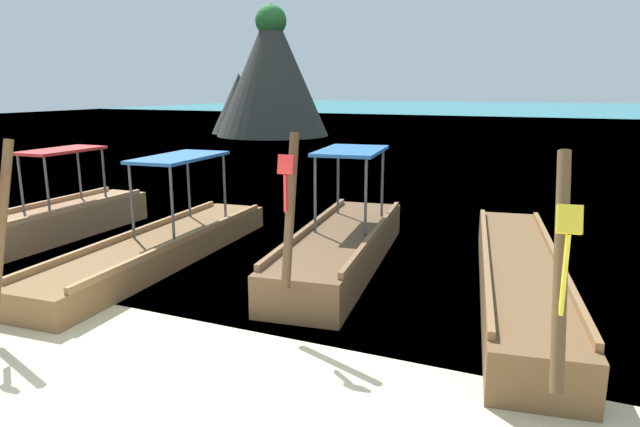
{
  "coord_description": "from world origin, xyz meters",
  "views": [
    {
      "loc": [
        3.46,
        -4.3,
        3.14
      ],
      "look_at": [
        0.0,
        3.64,
        1.19
      ],
      "focal_mm": 31.63,
      "sensor_mm": 36.0,
      "label": 1
    }
  ],
  "objects_px": {
    "longtail_boat_pink_ribbon": "(160,246)",
    "longtail_boat_yellow_ribbon": "(519,278)",
    "longtail_boat_green_ribbon": "(43,224)",
    "longtail_boat_red_ribbon": "(342,246)",
    "karst_rock": "(268,74)"
  },
  "relations": [
    {
      "from": "longtail_boat_green_ribbon",
      "to": "karst_rock",
      "type": "height_order",
      "value": "karst_rock"
    },
    {
      "from": "longtail_boat_green_ribbon",
      "to": "karst_rock",
      "type": "distance_m",
      "value": 26.79
    },
    {
      "from": "karst_rock",
      "to": "longtail_boat_green_ribbon",
      "type": "bearing_deg",
      "value": -71.39
    },
    {
      "from": "longtail_boat_yellow_ribbon",
      "to": "karst_rock",
      "type": "bearing_deg",
      "value": 125.78
    },
    {
      "from": "longtail_boat_pink_ribbon",
      "to": "karst_rock",
      "type": "bearing_deg",
      "value": 114.52
    },
    {
      "from": "longtail_boat_pink_ribbon",
      "to": "longtail_boat_yellow_ribbon",
      "type": "xyz_separation_m",
      "value": [
        6.17,
        0.73,
        0.01
      ]
    },
    {
      "from": "longtail_boat_red_ribbon",
      "to": "karst_rock",
      "type": "bearing_deg",
      "value": 121.23
    },
    {
      "from": "longtail_boat_pink_ribbon",
      "to": "karst_rock",
      "type": "xyz_separation_m",
      "value": [
        -11.53,
        25.28,
        3.66
      ]
    },
    {
      "from": "longtail_boat_pink_ribbon",
      "to": "longtail_boat_yellow_ribbon",
      "type": "height_order",
      "value": "longtail_boat_yellow_ribbon"
    },
    {
      "from": "longtail_boat_green_ribbon",
      "to": "longtail_boat_red_ribbon",
      "type": "xyz_separation_m",
      "value": [
        6.2,
        0.95,
        -0.01
      ]
    },
    {
      "from": "karst_rock",
      "to": "longtail_boat_red_ribbon",
      "type": "bearing_deg",
      "value": -58.77
    },
    {
      "from": "longtail_boat_green_ribbon",
      "to": "longtail_boat_yellow_ribbon",
      "type": "distance_m",
      "value": 9.24
    },
    {
      "from": "longtail_boat_yellow_ribbon",
      "to": "karst_rock",
      "type": "relative_size",
      "value": 0.85
    },
    {
      "from": "longtail_boat_red_ribbon",
      "to": "karst_rock",
      "type": "relative_size",
      "value": 0.67
    },
    {
      "from": "longtail_boat_red_ribbon",
      "to": "longtail_boat_yellow_ribbon",
      "type": "xyz_separation_m",
      "value": [
        3.02,
        -0.35,
        -0.06
      ]
    }
  ]
}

